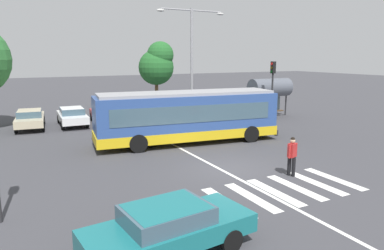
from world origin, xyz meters
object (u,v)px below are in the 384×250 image
at_px(background_tree_right, 157,64).
at_px(parked_car_silver, 139,110).
at_px(city_transit_bus, 188,117).
at_px(parked_car_white, 72,115).
at_px(parked_car_blue, 171,108).
at_px(foreground_sedan, 169,226).
at_px(parked_car_teal, 198,106).
at_px(traffic_light_far_corner, 272,82).
at_px(parked_car_champagne, 30,118).
at_px(twin_arm_street_lamp, 192,53).
at_px(parked_car_red, 106,113).
at_px(pedestrian_crossing_street, 292,154).
at_px(bus_stop_shelter, 270,88).

bearing_deg(background_tree_right, parked_car_silver, -122.59).
height_order(city_transit_bus, parked_car_white, city_transit_bus).
bearing_deg(parked_car_blue, foreground_sedan, -114.42).
bearing_deg(parked_car_silver, parked_car_white, -178.64).
relative_size(parked_car_teal, traffic_light_far_corner, 0.99).
xyz_separation_m(parked_car_champagne, twin_arm_street_lamp, (10.92, -4.00, 4.54)).
relative_size(city_transit_bus, background_tree_right, 1.69).
xyz_separation_m(parked_car_champagne, background_tree_right, (12.77, 7.25, 3.54)).
bearing_deg(parked_car_red, city_transit_bus, -71.90).
bearing_deg(parked_car_red, pedestrian_crossing_street, -75.77).
bearing_deg(city_transit_bus, pedestrian_crossing_street, -80.34).
xyz_separation_m(foreground_sedan, parked_car_silver, (5.96, 19.54, 0.00)).
height_order(parked_car_white, parked_car_red, same).
relative_size(parked_car_champagne, background_tree_right, 0.71).
bearing_deg(background_tree_right, twin_arm_street_lamp, -99.35).
height_order(parked_car_white, parked_car_silver, same).
bearing_deg(city_transit_bus, bus_stop_shelter, 26.09).
bearing_deg(parked_car_teal, parked_car_champagne, -179.65).
xyz_separation_m(city_transit_bus, twin_arm_street_lamp, (2.85, 4.95, 3.72)).
xyz_separation_m(parked_car_teal, traffic_light_far_corner, (3.27, -6.06, 2.39)).
relative_size(parked_car_silver, traffic_light_far_corner, 0.97).
xyz_separation_m(parked_car_blue, traffic_light_far_corner, (5.98, -5.73, 2.39)).
distance_m(parked_car_red, bus_stop_shelter, 13.67).
bearing_deg(parked_car_teal, foreground_sedan, -120.29).
distance_m(city_transit_bus, parked_car_white, 10.20).
distance_m(parked_car_red, traffic_light_far_corner, 13.08).
xyz_separation_m(pedestrian_crossing_street, parked_car_white, (-6.48, 16.18, -0.20)).
relative_size(parked_car_blue, bus_stop_shelter, 1.24).
bearing_deg(twin_arm_street_lamp, bus_stop_shelter, 0.95).
xyz_separation_m(pedestrian_crossing_street, parked_car_blue, (1.59, 16.15, -0.20)).
xyz_separation_m(city_transit_bus, pedestrian_crossing_street, (1.27, -7.45, -0.62)).
xyz_separation_m(pedestrian_crossing_street, twin_arm_street_lamp, (1.59, 12.40, 4.34)).
relative_size(parked_car_white, parked_car_red, 0.99).
bearing_deg(city_transit_bus, parked_car_teal, 58.35).
xyz_separation_m(pedestrian_crossing_street, parked_car_teal, (4.30, 16.47, -0.20)).
distance_m(city_transit_bus, parked_car_blue, 9.20).
bearing_deg(pedestrian_crossing_street, parked_car_blue, 84.39).
distance_m(city_transit_bus, pedestrian_crossing_street, 7.58).
bearing_deg(traffic_light_far_corner, parked_car_champagne, 160.53).
relative_size(pedestrian_crossing_street, parked_car_red, 0.37).
distance_m(parked_car_white, twin_arm_street_lamp, 10.00).
xyz_separation_m(parked_car_white, parked_car_teal, (10.78, 0.29, 0.00)).
xyz_separation_m(parked_car_silver, traffic_light_far_corner, (8.82, -5.89, 2.39)).
bearing_deg(twin_arm_street_lamp, parked_car_silver, 125.99).
xyz_separation_m(traffic_light_far_corner, twin_arm_street_lamp, (-5.98, 1.98, 2.15)).
relative_size(traffic_light_far_corner, background_tree_right, 0.71).
relative_size(parked_car_red, background_tree_right, 0.70).
relative_size(city_transit_bus, twin_arm_street_lamp, 1.32).
bearing_deg(bus_stop_shelter, foreground_sedan, -135.99).
bearing_deg(city_transit_bus, parked_car_champagne, 132.05).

